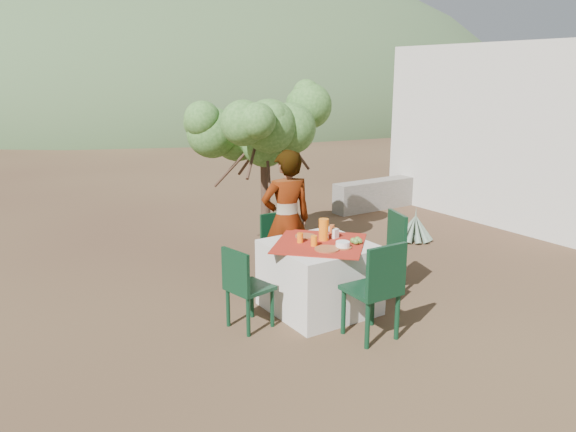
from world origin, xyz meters
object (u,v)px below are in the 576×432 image
object	(u,v)px
table	(319,276)
shrub_tree	(267,137)
guesthouse	(536,130)
chair_right	(387,248)
agave	(415,228)
juice_pitcher	(324,230)
chair_left	(244,285)
chair_near	(377,287)
chair_far	(279,244)
person	(286,221)

from	to	relation	value
table	shrub_tree	distance (m)	2.48
guesthouse	chair_right	bearing A→B (deg)	-162.29
guesthouse	agave	bearing A→B (deg)	-174.49
table	juice_pitcher	distance (m)	0.51
chair_left	agave	world-z (taller)	chair_left
guesthouse	chair_near	bearing A→B (deg)	-157.33
chair_near	guesthouse	bearing A→B (deg)	-156.34
table	chair_right	size ratio (longest dim) A/B	1.37
table	chair_far	xyz separation A→B (m)	(0.10, 1.00, 0.09)
guesthouse	juice_pitcher	world-z (taller)	guesthouse
shrub_tree	table	bearing A→B (deg)	-105.32
chair_right	shrub_tree	world-z (taller)	shrub_tree
chair_right	chair_left	bearing A→B (deg)	-72.92
person	shrub_tree	xyz separation A→B (m)	(0.52, 1.32, 0.83)
person	juice_pitcher	bearing A→B (deg)	106.14
chair_near	juice_pitcher	world-z (taller)	juice_pitcher
chair_far	juice_pitcher	world-z (taller)	juice_pitcher
person	guesthouse	bearing A→B (deg)	-159.95
chair_far	chair_right	bearing A→B (deg)	-47.38
table	chair_near	bearing A→B (deg)	-87.80
chair_left	person	size ratio (longest dim) A/B	0.51
table	chair_right	xyz separation A→B (m)	(0.98, 0.00, 0.15)
chair_near	chair_right	bearing A→B (deg)	-135.63
chair_near	juice_pitcher	xyz separation A→B (m)	(0.06, 0.95, 0.33)
chair_near	shrub_tree	bearing A→B (deg)	-99.19
juice_pitcher	chair_far	bearing A→B (deg)	89.61
chair_near	agave	xyz separation A→B (m)	(2.73, 2.19, -0.35)
person	shrub_tree	size ratio (longest dim) A/B	0.80
chair_right	agave	world-z (taller)	chair_right
chair_right	guesthouse	bearing A→B (deg)	125.06
person	juice_pitcher	size ratio (longest dim) A/B	7.08
shrub_tree	agave	world-z (taller)	shrub_tree
chair_far	guesthouse	xyz separation A→B (m)	(5.94, 0.62, 1.03)
chair_near	guesthouse	world-z (taller)	guesthouse
table	chair_left	distance (m)	0.92
table	chair_left	world-z (taller)	chair_left
table	juice_pitcher	size ratio (longest dim) A/B	5.48
table	shrub_tree	bearing A→B (deg)	74.68
chair_left	chair_right	bearing A→B (deg)	-101.60
shrub_tree	juice_pitcher	size ratio (longest dim) A/B	8.88
chair_far	chair_near	size ratio (longest dim) A/B	0.85
agave	guesthouse	world-z (taller)	guesthouse
person	table	bearing A→B (deg)	98.42
chair_far	person	distance (m)	0.46
chair_right	agave	bearing A→B (deg)	143.44
chair_near	guesthouse	distance (m)	6.58
juice_pitcher	person	bearing A→B (deg)	94.58
chair_right	juice_pitcher	world-z (taller)	juice_pitcher
chair_right	person	xyz separation A→B (m)	(-0.94, 0.72, 0.31)
person	shrub_tree	bearing A→B (deg)	-99.95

